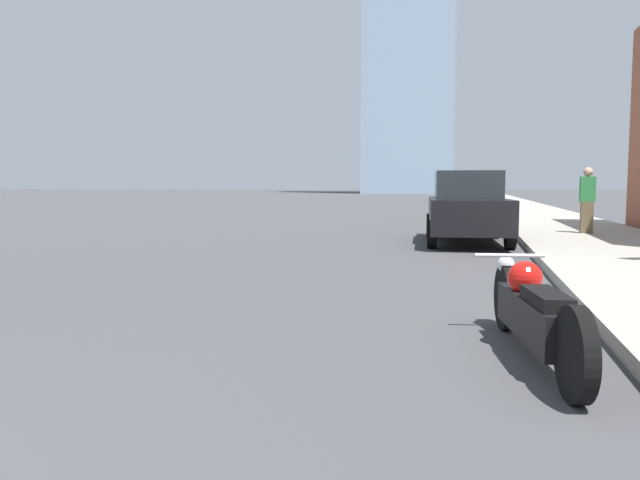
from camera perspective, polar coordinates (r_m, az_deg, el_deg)
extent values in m
cube|color=#9E998E|center=(40.15, 17.65, 2.97)|extent=(3.46, 240.00, 0.15)
cylinder|color=black|center=(6.10, 16.62, -5.05)|extent=(0.20, 0.62, 0.61)
cylinder|color=black|center=(4.23, 22.33, -9.65)|extent=(0.20, 0.62, 0.61)
cube|color=black|center=(5.15, 18.95, -6.71)|extent=(0.47, 1.52, 0.32)
sphere|color=red|center=(5.39, 18.24, -3.31)|extent=(0.28, 0.28, 0.28)
cube|color=black|center=(4.81, 19.99, -5.04)|extent=(0.32, 0.71, 0.10)
sphere|color=silver|center=(6.09, 16.63, -2.15)|extent=(0.16, 0.16, 0.16)
cylinder|color=silver|center=(5.94, 16.94, -1.37)|extent=(0.62, 0.13, 0.04)
cube|color=black|center=(14.99, 13.24, 2.33)|extent=(2.03, 4.70, 0.74)
cube|color=#23282D|center=(14.97, 13.30, 4.93)|extent=(1.60, 2.30, 0.62)
cylinder|color=black|center=(16.39, 10.06, 1.31)|extent=(0.24, 0.64, 0.62)
cylinder|color=black|center=(16.49, 15.69, 1.22)|extent=(0.24, 0.64, 0.62)
cylinder|color=black|center=(13.56, 10.20, 0.55)|extent=(0.24, 0.64, 0.62)
cylinder|color=black|center=(13.68, 17.00, 0.44)|extent=(0.24, 0.64, 0.62)
cube|color=red|center=(27.98, 13.45, 3.44)|extent=(1.80, 4.56, 0.61)
cube|color=#23282D|center=(27.97, 13.47, 4.71)|extent=(1.52, 2.19, 0.64)
cylinder|color=black|center=(29.42, 11.80, 2.95)|extent=(0.20, 0.68, 0.68)
cylinder|color=black|center=(29.41, 15.10, 2.88)|extent=(0.20, 0.68, 0.68)
cylinder|color=black|center=(26.60, 11.59, 2.75)|extent=(0.20, 0.68, 0.68)
cylinder|color=black|center=(26.59, 15.24, 2.67)|extent=(0.20, 0.68, 0.68)
cube|color=brown|center=(17.06, 23.19, 1.91)|extent=(0.29, 0.20, 0.79)
cube|color=#2D7F42|center=(17.04, 23.27, 4.30)|extent=(0.36, 0.20, 0.63)
sphere|color=tan|center=(17.05, 23.32, 5.74)|extent=(0.23, 0.23, 0.23)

